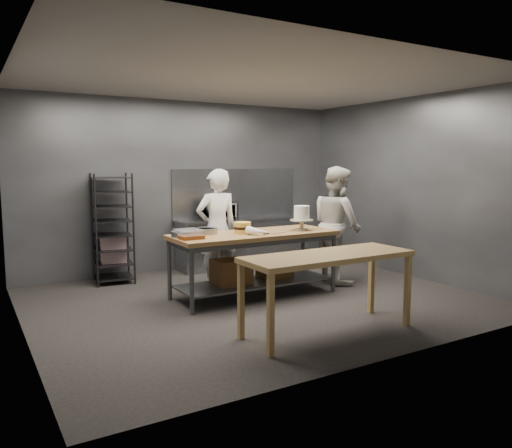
{
  "coord_description": "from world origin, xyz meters",
  "views": [
    {
      "loc": [
        -3.51,
        -5.87,
        1.9
      ],
      "look_at": [
        0.06,
        0.15,
        1.05
      ],
      "focal_mm": 35.0,
      "sensor_mm": 36.0,
      "label": 1
    }
  ],
  "objects": [
    {
      "name": "chef_right",
      "position": [
        1.67,
        0.32,
        0.93
      ],
      "size": [
        0.84,
        1.01,
        1.86
      ],
      "primitive_type": "imported",
      "rotation": [
        0.0,
        0.0,
        1.4
      ],
      "color": "silver",
      "rests_on": "ground"
    },
    {
      "name": "splashback_panel",
      "position": [
        1.0,
        2.48,
        1.35
      ],
      "size": [
        2.6,
        0.02,
        0.9
      ],
      "primitive_type": "cube",
      "color": "slate",
      "rests_on": "back_counter"
    },
    {
      "name": "work_table",
      "position": [
        0.04,
        0.22,
        0.57
      ],
      "size": [
        2.4,
        0.9,
        0.92
      ],
      "color": "brown",
      "rests_on": "ground"
    },
    {
      "name": "ground",
      "position": [
        0.0,
        0.0,
        0.0
      ],
      "size": [
        6.0,
        6.0,
        0.0
      ],
      "primitive_type": "plane",
      "color": "black",
      "rests_on": "ground"
    },
    {
      "name": "piping_bag",
      "position": [
        -0.04,
        -0.09,
        0.98
      ],
      "size": [
        0.25,
        0.4,
        0.12
      ],
      "primitive_type": "cone",
      "rotation": [
        1.57,
        0.0,
        0.36
      ],
      "color": "white",
      "rests_on": "work_table"
    },
    {
      "name": "layer_cake",
      "position": [
        -0.12,
        0.23,
        1.0
      ],
      "size": [
        0.24,
        0.24,
        0.16
      ],
      "color": "#F0BF4C",
      "rests_on": "work_table"
    },
    {
      "name": "pastry_clamshells",
      "position": [
        -0.95,
        0.2,
        0.98
      ],
      "size": [
        0.33,
        0.42,
        0.11
      ],
      "color": "#964D1E",
      "rests_on": "work_table"
    },
    {
      "name": "chef_behind",
      "position": [
        -0.19,
        0.9,
        0.91
      ],
      "size": [
        0.67,
        0.45,
        1.82
      ],
      "primitive_type": "imported",
      "rotation": [
        0.0,
        0.0,
        3.12
      ],
      "color": "white",
      "rests_on": "ground"
    },
    {
      "name": "offset_spatula",
      "position": [
        0.2,
        -0.03,
        0.93
      ],
      "size": [
        0.36,
        0.02,
        0.02
      ],
      "color": "slate",
      "rests_on": "work_table"
    },
    {
      "name": "cake_pans",
      "position": [
        -0.71,
        0.43,
        0.96
      ],
      "size": [
        0.74,
        0.45,
        0.07
      ],
      "color": "gray",
      "rests_on": "work_table"
    },
    {
      "name": "back_counter",
      "position": [
        1.0,
        2.18,
        0.45
      ],
      "size": [
        2.6,
        0.6,
        0.9
      ],
      "color": "slate",
      "rests_on": "ground"
    },
    {
      "name": "near_counter",
      "position": [
        -0.02,
        -1.56,
        0.81
      ],
      "size": [
        2.0,
        0.7,
        0.9
      ],
      "color": "olive",
      "rests_on": "ground"
    },
    {
      "name": "frosted_cake_stand",
      "position": [
        0.8,
        0.08,
        1.14
      ],
      "size": [
        0.34,
        0.34,
        0.36
      ],
      "color": "#AEA68B",
      "rests_on": "work_table"
    },
    {
      "name": "back_wall",
      "position": [
        0.0,
        2.5,
        1.5
      ],
      "size": [
        6.0,
        0.04,
        3.0
      ],
      "primitive_type": "cube",
      "color": "#4C4F54",
      "rests_on": "ground"
    },
    {
      "name": "microwave",
      "position": [
        0.5,
        2.18,
        1.05
      ],
      "size": [
        0.54,
        0.37,
        0.3
      ],
      "primitive_type": "imported",
      "color": "black",
      "rests_on": "back_counter"
    },
    {
      "name": "speed_rack",
      "position": [
        -1.46,
        2.1,
        0.86
      ],
      "size": [
        0.68,
        0.72,
        1.75
      ],
      "color": "black",
      "rests_on": "ground"
    }
  ]
}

